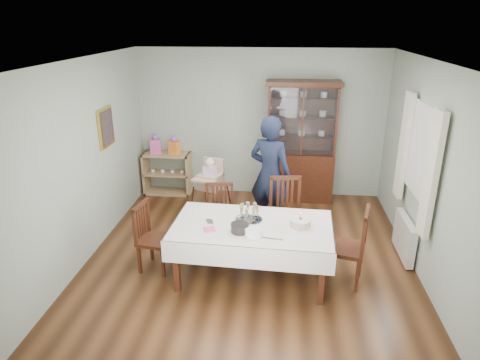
# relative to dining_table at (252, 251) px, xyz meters

# --- Properties ---
(floor) EXTENTS (5.00, 5.00, 0.00)m
(floor) POSITION_rel_dining_table_xyz_m (-0.07, 0.43, -0.38)
(floor) COLOR #593319
(floor) RESTS_ON ground
(room_shell) EXTENTS (5.00, 5.00, 5.00)m
(room_shell) POSITION_rel_dining_table_xyz_m (-0.07, 0.96, 1.32)
(room_shell) COLOR #9EAA99
(room_shell) RESTS_ON floor
(dining_table) EXTENTS (2.05, 1.25, 0.76)m
(dining_table) POSITION_rel_dining_table_xyz_m (0.00, 0.00, 0.00)
(dining_table) COLOR #412110
(dining_table) RESTS_ON floor
(china_cabinet) EXTENTS (1.30, 0.48, 2.18)m
(china_cabinet) POSITION_rel_dining_table_xyz_m (0.68, 2.68, 0.74)
(china_cabinet) COLOR #412110
(china_cabinet) RESTS_ON floor
(sideboard) EXTENTS (0.90, 0.38, 0.80)m
(sideboard) POSITION_rel_dining_table_xyz_m (-1.82, 2.71, 0.02)
(sideboard) COLOR tan
(sideboard) RESTS_ON floor
(picture_frame) EXTENTS (0.04, 0.48, 0.58)m
(picture_frame) POSITION_rel_dining_table_xyz_m (-2.29, 1.23, 1.27)
(picture_frame) COLOR gold
(picture_frame) RESTS_ON room_shell
(window) EXTENTS (0.04, 1.02, 1.22)m
(window) POSITION_rel_dining_table_xyz_m (2.15, 0.73, 1.17)
(window) COLOR white
(window) RESTS_ON room_shell
(curtain_left) EXTENTS (0.07, 0.30, 1.55)m
(curtain_left) POSITION_rel_dining_table_xyz_m (2.09, 0.11, 1.07)
(curtain_left) COLOR silver
(curtain_left) RESTS_ON room_shell
(curtain_right) EXTENTS (0.07, 0.30, 1.55)m
(curtain_right) POSITION_rel_dining_table_xyz_m (2.09, 1.35, 1.07)
(curtain_right) COLOR silver
(curtain_right) RESTS_ON room_shell
(radiator) EXTENTS (0.10, 0.80, 0.55)m
(radiator) POSITION_rel_dining_table_xyz_m (2.09, 0.73, -0.08)
(radiator) COLOR white
(radiator) RESTS_ON floor
(chair_far_left) EXTENTS (0.47, 0.47, 0.94)m
(chair_far_left) POSITION_rel_dining_table_xyz_m (-0.53, 0.76, -0.11)
(chair_far_left) COLOR #412110
(chair_far_left) RESTS_ON floor
(chair_far_right) EXTENTS (0.53, 0.53, 1.06)m
(chair_far_right) POSITION_rel_dining_table_xyz_m (0.43, 0.78, -0.07)
(chair_far_right) COLOR #412110
(chair_far_right) RESTS_ON floor
(chair_end_left) EXTENTS (0.49, 0.49, 0.93)m
(chair_end_left) POSITION_rel_dining_table_xyz_m (-1.30, 0.08, -0.11)
(chair_end_left) COLOR #412110
(chair_end_left) RESTS_ON floor
(chair_end_right) EXTENTS (0.56, 0.56, 1.02)m
(chair_end_right) POSITION_rel_dining_table_xyz_m (1.19, 0.02, -0.08)
(chair_end_right) COLOR #412110
(chair_end_right) RESTS_ON floor
(woman) EXTENTS (0.80, 0.68, 1.85)m
(woman) POSITION_rel_dining_table_xyz_m (0.17, 1.37, 0.54)
(woman) COLOR black
(woman) RESTS_ON floor
(high_chair) EXTENTS (0.62, 0.62, 1.09)m
(high_chair) POSITION_rel_dining_table_xyz_m (-0.80, 1.60, 0.04)
(high_chair) COLOR black
(high_chair) RESTS_ON floor
(champagne_tray) EXTENTS (0.35, 0.35, 0.21)m
(champagne_tray) POSITION_rel_dining_table_xyz_m (-0.05, 0.11, 0.44)
(champagne_tray) COLOR silver
(champagne_tray) RESTS_ON dining_table
(birthday_cake) EXTENTS (0.30, 0.30, 0.20)m
(birthday_cake) POSITION_rel_dining_table_xyz_m (0.59, -0.02, 0.43)
(birthday_cake) COLOR white
(birthday_cake) RESTS_ON dining_table
(plate_stack_dark) EXTENTS (0.26, 0.26, 0.11)m
(plate_stack_dark) POSITION_rel_dining_table_xyz_m (-0.14, -0.21, 0.43)
(plate_stack_dark) COLOR black
(plate_stack_dark) RESTS_ON dining_table
(plate_stack_white) EXTENTS (0.25, 0.25, 0.09)m
(plate_stack_white) POSITION_rel_dining_table_xyz_m (0.03, -0.29, 0.42)
(plate_stack_white) COLOR white
(plate_stack_white) RESTS_ON dining_table
(napkin_stack) EXTENTS (0.17, 0.17, 0.02)m
(napkin_stack) POSITION_rel_dining_table_xyz_m (-0.51, -0.20, 0.38)
(napkin_stack) COLOR #DC5193
(napkin_stack) RESTS_ON dining_table
(cutlery) EXTENTS (0.14, 0.17, 0.01)m
(cutlery) POSITION_rel_dining_table_xyz_m (-0.58, 0.02, 0.38)
(cutlery) COLOR silver
(cutlery) RESTS_ON dining_table
(cake_knife) EXTENTS (0.25, 0.06, 0.01)m
(cake_knife) POSITION_rel_dining_table_xyz_m (0.26, -0.35, 0.38)
(cake_knife) COLOR silver
(cake_knife) RESTS_ON dining_table
(gift_bag_pink) EXTENTS (0.22, 0.16, 0.36)m
(gift_bag_pink) POSITION_rel_dining_table_xyz_m (-2.00, 2.69, 0.58)
(gift_bag_pink) COLOR #DC5193
(gift_bag_pink) RESTS_ON sideboard
(gift_bag_orange) EXTENTS (0.22, 0.19, 0.34)m
(gift_bag_orange) POSITION_rel_dining_table_xyz_m (-1.65, 2.69, 0.57)
(gift_bag_orange) COLOR orange
(gift_bag_orange) RESTS_ON sideboard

